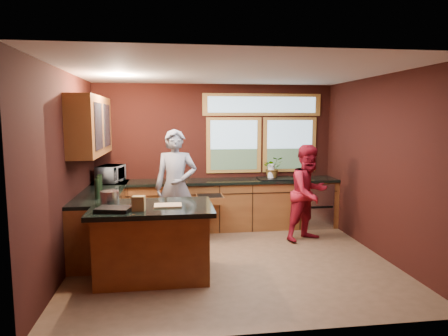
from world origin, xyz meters
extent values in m
plane|color=brown|center=(0.00, 0.00, 0.00)|extent=(4.50, 4.50, 0.00)
cube|color=black|center=(0.00, 2.00, 1.35)|extent=(4.50, 0.02, 2.70)
cube|color=black|center=(0.00, -2.00, 1.35)|extent=(4.50, 0.02, 2.70)
cube|color=black|center=(-2.25, 0.00, 1.35)|extent=(0.02, 4.00, 2.70)
cube|color=black|center=(2.25, 0.00, 1.35)|extent=(0.02, 4.00, 2.70)
cube|color=silver|center=(0.00, 0.00, 2.70)|extent=(4.50, 4.00, 0.02)
cube|color=#83A3B6|center=(0.35, 1.99, 1.55)|extent=(1.06, 0.02, 1.06)
cube|color=#83A3B6|center=(1.45, 1.99, 1.55)|extent=(1.06, 0.02, 1.06)
cube|color=#AD7832|center=(0.90, 1.99, 2.32)|extent=(2.30, 0.02, 0.42)
cube|color=#613116|center=(-2.07, 0.85, 1.95)|extent=(0.36, 1.80, 0.90)
cube|color=#613116|center=(0.00, 1.70, 0.44)|extent=(4.50, 0.60, 0.88)
cube|color=black|center=(0.00, 1.69, 0.91)|extent=(4.50, 0.64, 0.05)
cube|color=#B7B7BC|center=(1.85, 1.68, 0.42)|extent=(0.60, 0.58, 0.85)
cube|color=black|center=(1.10, 1.66, 0.91)|extent=(0.66, 0.46, 0.05)
cube|color=#613116|center=(-1.95, 0.85, 0.44)|extent=(0.60, 2.30, 0.88)
cube|color=black|center=(-1.94, 0.85, 0.91)|extent=(0.64, 2.30, 0.05)
cube|color=#613116|center=(-1.11, -0.43, 0.44)|extent=(1.40, 0.90, 0.88)
cube|color=black|center=(-1.11, -0.43, 0.92)|extent=(1.55, 1.05, 0.06)
imported|color=slate|center=(-0.78, 0.94, 0.94)|extent=(0.74, 0.54, 1.89)
imported|color=maroon|center=(1.44, 0.82, 0.81)|extent=(0.98, 0.90, 1.63)
imported|color=#999999|center=(-1.92, 1.70, 1.08)|extent=(0.49, 0.62, 0.30)
imported|color=#999999|center=(1.06, 1.75, 1.14)|extent=(0.37, 0.32, 0.41)
cylinder|color=silver|center=(1.01, 1.70, 1.07)|extent=(0.12, 0.12, 0.28)
cube|color=tan|center=(-0.91, -0.48, 0.95)|extent=(0.35, 0.25, 0.02)
cylinder|color=#A8A8AD|center=(-1.66, -0.28, 1.03)|extent=(0.24, 0.24, 0.18)
cube|color=brown|center=(-1.26, -0.68, 1.03)|extent=(0.16, 0.14, 0.18)
cube|color=black|center=(-1.56, -0.68, 0.97)|extent=(0.45, 0.36, 0.05)
camera|label=1|loc=(-0.87, -5.54, 2.07)|focal=32.00mm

